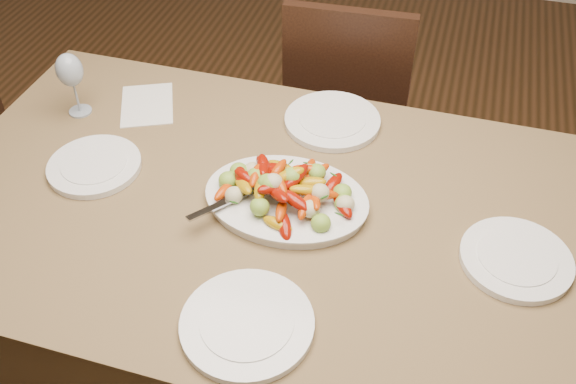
# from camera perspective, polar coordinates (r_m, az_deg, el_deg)

# --- Properties ---
(floor) EXTENTS (6.00, 6.00, 0.00)m
(floor) POSITION_cam_1_polar(r_m,az_deg,el_deg) (2.18, 0.02, -16.38)
(floor) COLOR #392311
(floor) RESTS_ON ground
(dining_table) EXTENTS (1.85, 1.06, 0.76)m
(dining_table) POSITION_cam_1_polar(r_m,az_deg,el_deg) (1.87, -0.00, -9.87)
(dining_table) COLOR brown
(dining_table) RESTS_ON ground
(chair_far) EXTENTS (0.44, 0.44, 0.95)m
(chair_far) POSITION_cam_1_polar(r_m,az_deg,el_deg) (2.44, 5.54, 7.91)
(chair_far) COLOR black
(chair_far) RESTS_ON ground
(serving_platter) EXTENTS (0.40, 0.30, 0.02)m
(serving_platter) POSITION_cam_1_polar(r_m,az_deg,el_deg) (1.59, -0.15, -0.80)
(serving_platter) COLOR white
(serving_platter) RESTS_ON dining_table
(roasted_vegetables) EXTENTS (0.33, 0.22, 0.09)m
(roasted_vegetables) POSITION_cam_1_polar(r_m,az_deg,el_deg) (1.56, -0.15, 0.71)
(roasted_vegetables) COLOR #770C02
(roasted_vegetables) RESTS_ON serving_platter
(serving_spoon) EXTENTS (0.26, 0.21, 0.03)m
(serving_spoon) POSITION_cam_1_polar(r_m,az_deg,el_deg) (1.56, -2.83, -0.27)
(serving_spoon) COLOR #9EA0A8
(serving_spoon) RESTS_ON serving_platter
(plate_left) EXTENTS (0.25, 0.25, 0.02)m
(plate_left) POSITION_cam_1_polar(r_m,az_deg,el_deg) (1.77, -16.82, 2.22)
(plate_left) COLOR white
(plate_left) RESTS_ON dining_table
(plate_right) EXTENTS (0.25, 0.25, 0.02)m
(plate_right) POSITION_cam_1_polar(r_m,az_deg,el_deg) (1.56, 19.60, -5.65)
(plate_right) COLOR white
(plate_right) RESTS_ON dining_table
(plate_far) EXTENTS (0.27, 0.27, 0.02)m
(plate_far) POSITION_cam_1_polar(r_m,az_deg,el_deg) (1.86, 3.96, 6.33)
(plate_far) COLOR white
(plate_far) RESTS_ON dining_table
(plate_near) EXTENTS (0.28, 0.28, 0.02)m
(plate_near) POSITION_cam_1_polar(r_m,az_deg,el_deg) (1.36, -3.65, -11.63)
(plate_near) COLOR white
(plate_near) RESTS_ON dining_table
(wine_glass) EXTENTS (0.08, 0.08, 0.20)m
(wine_glass) POSITION_cam_1_polar(r_m,az_deg,el_deg) (1.94, -18.59, 9.20)
(wine_glass) COLOR #8C99A5
(wine_glass) RESTS_ON dining_table
(menu_card) EXTENTS (0.22, 0.25, 0.00)m
(menu_card) POSITION_cam_1_polar(r_m,az_deg,el_deg) (1.97, -12.41, 7.59)
(menu_card) COLOR silver
(menu_card) RESTS_ON dining_table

